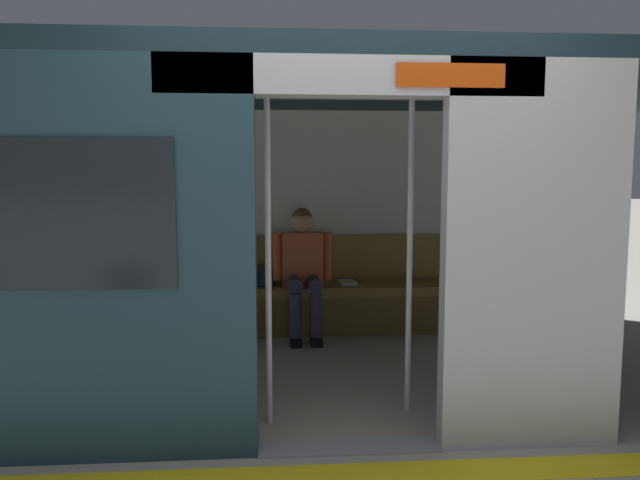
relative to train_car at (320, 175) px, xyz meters
The scene contains 9 objects.
ground_plane 1.99m from the train_car, 92.81° to the left, with size 60.00×60.00×0.00m, color gray.
platform_edge_strip 2.20m from the train_car, 92.28° to the left, with size 8.00×0.24×0.01m, color yellow.
train_car is the anchor object (origin of this frame).
bench_seat 1.62m from the train_car, 93.24° to the right, with size 2.75×0.44×0.45m.
person_seated 1.36m from the train_car, 86.02° to the right, with size 0.55×0.68×1.18m.
handbag 1.60m from the train_car, 67.66° to the right, with size 0.26×0.15×0.17m.
book 1.62m from the train_car, 106.48° to the right, with size 0.15×0.22×0.03m, color silver.
grab_pole_door 1.11m from the train_car, 68.28° to the left, with size 0.04×0.04×2.08m, color silver.
grab_pole_far 1.04m from the train_car, 122.28° to the left, with size 0.04×0.04×2.08m, color silver.
Camera 1 is at (0.40, 3.20, 1.51)m, focal length 34.36 mm.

